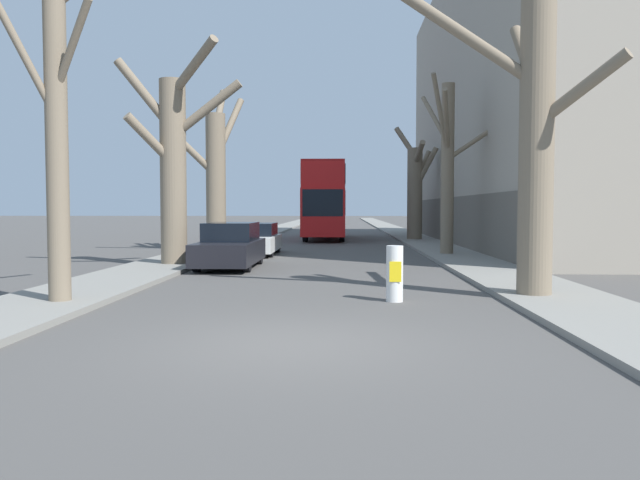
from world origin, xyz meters
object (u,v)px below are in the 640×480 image
at_px(street_tree_right_2, 415,189).
at_px(traffic_bollard, 395,274).
at_px(street_tree_right_1, 447,162).
at_px(double_decker_bus, 325,197).
at_px(street_tree_left_0, 60,125).
at_px(street_tree_left_2, 216,173).
at_px(parked_car_1, 255,240).
at_px(street_tree_left_1, 174,162).
at_px(parked_car_0, 230,246).
at_px(street_tree_right_0, 534,130).

distance_m(street_tree_right_2, traffic_bollard, 24.48).
xyz_separation_m(street_tree_right_1, double_decker_bus, (-5.26, 13.84, -1.14)).
relative_size(street_tree_left_0, traffic_bollard, 7.15).
height_order(street_tree_left_2, street_tree_right_1, street_tree_left_2).
bearing_deg(street_tree_left_2, parked_car_1, -43.56).
height_order(street_tree_left_1, street_tree_right_2, street_tree_left_1).
bearing_deg(street_tree_left_1, parked_car_0, -5.66).
distance_m(street_tree_left_0, parked_car_1, 14.26).
distance_m(street_tree_left_1, parked_car_1, 6.51).
xyz_separation_m(street_tree_right_1, traffic_bollard, (-3.10, -12.30, -3.18)).
height_order(double_decker_bus, traffic_bollard, double_decker_bus).
distance_m(street_tree_right_0, street_tree_right_2, 23.67).
xyz_separation_m(street_tree_left_0, double_decker_bus, (4.40, 27.02, -0.92)).
distance_m(street_tree_left_0, street_tree_right_1, 16.34).
height_order(street_tree_left_2, traffic_bollard, street_tree_left_2).
xyz_separation_m(street_tree_left_2, double_decker_bus, (4.60, 11.24, -0.91)).
distance_m(double_decker_bus, traffic_bollard, 26.30).
bearing_deg(parked_car_0, double_decker_bus, 82.28).
distance_m(street_tree_right_0, double_decker_bus, 26.18).
bearing_deg(street_tree_right_2, traffic_bollard, -97.61).
distance_m(street_tree_right_2, parked_car_0, 18.85).
xyz_separation_m(street_tree_left_2, street_tree_right_0, (9.69, -14.42, 0.05)).
distance_m(street_tree_left_1, double_decker_bus, 19.27).
height_order(double_decker_bus, parked_car_1, double_decker_bus).
bearing_deg(parked_car_0, street_tree_right_2, 64.86).
xyz_separation_m(street_tree_right_0, double_decker_bus, (-5.09, 25.66, -0.96)).
bearing_deg(traffic_bollard, street_tree_right_0, 9.16).
xyz_separation_m(parked_car_0, parked_car_1, (0.00, 5.75, -0.06)).
bearing_deg(street_tree_left_2, street_tree_left_1, -88.84).
bearing_deg(street_tree_left_1, traffic_bollard, -48.29).
bearing_deg(parked_car_1, street_tree_left_1, -108.68).
relative_size(street_tree_left_0, street_tree_right_0, 1.25).
bearing_deg(traffic_bollard, parked_car_1, 110.00).
bearing_deg(street_tree_right_0, street_tree_left_2, 123.91).
relative_size(street_tree_right_1, street_tree_right_2, 1.04).
height_order(street_tree_right_1, double_decker_bus, street_tree_right_1).
bearing_deg(double_decker_bus, street_tree_left_2, -112.24).
bearing_deg(street_tree_left_0, double_decker_bus, 80.74).
bearing_deg(street_tree_right_1, parked_car_0, -147.00).
xyz_separation_m(street_tree_left_0, street_tree_right_2, (9.78, 25.02, -0.44)).
height_order(street_tree_right_1, street_tree_right_2, street_tree_right_1).
height_order(street_tree_left_0, street_tree_right_0, street_tree_left_0).
xyz_separation_m(street_tree_left_0, parked_car_0, (1.84, 8.10, -2.85)).
bearing_deg(street_tree_right_2, parked_car_0, -115.14).
xyz_separation_m(street_tree_left_0, street_tree_left_1, (-0.04, 8.28, -0.09)).
relative_size(street_tree_left_1, traffic_bollard, 6.18).
distance_m(street_tree_left_2, parked_car_0, 8.43).
height_order(street_tree_left_2, street_tree_right_2, street_tree_left_2).
xyz_separation_m(street_tree_right_2, double_decker_bus, (-5.38, 2.00, -0.47)).
bearing_deg(double_decker_bus, street_tree_right_1, -69.20).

